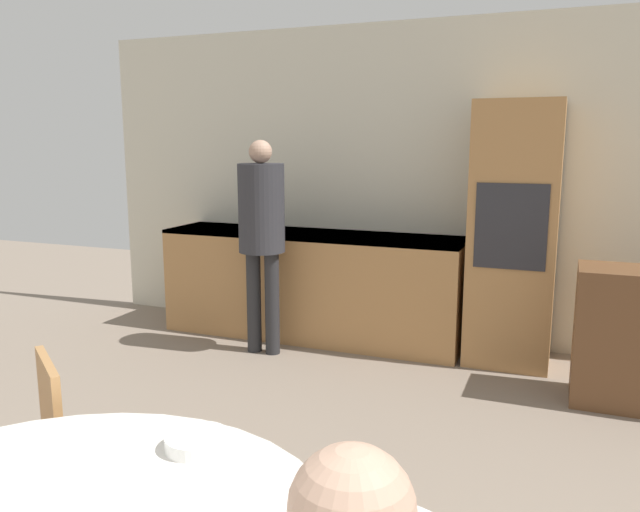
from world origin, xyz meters
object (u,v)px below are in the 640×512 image
oven_unit (514,235)px  person_standing (262,224)px  chair_far_left (25,464)px  bowl_near (197,442)px

oven_unit → person_standing: (-1.81, -0.53, 0.06)m
oven_unit → chair_far_left: 3.55m
chair_far_left → bowl_near: 0.87m
person_standing → oven_unit: bearing=16.2°
oven_unit → person_standing: oven_unit is taller
person_standing → bowl_near: size_ratio=8.84×
chair_far_left → bowl_near: bearing=29.0°
person_standing → bowl_near: bearing=-66.7°
chair_far_left → person_standing: bearing=135.3°
oven_unit → chair_far_left: bearing=-113.6°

